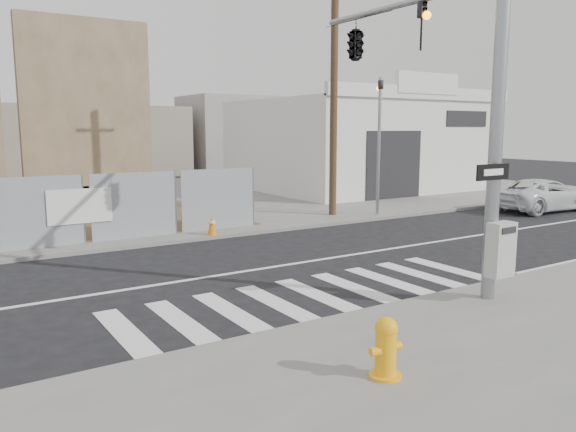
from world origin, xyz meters
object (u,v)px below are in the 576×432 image
auto_shop (359,144)px  signal_pole (396,68)px  suv (543,195)px  traffic_cone_d (212,225)px  fire_hydrant (386,348)px

auto_shop → signal_pole: bearing=-127.5°
suv → traffic_cone_d: bearing=85.9°
fire_hydrant → signal_pole: bearing=57.8°
signal_pole → fire_hydrant: (-4.14, -4.34, -4.25)m
signal_pole → auto_shop: signal_pole is taller
suv → fire_hydrant: bearing=121.1°
auto_shop → suv: bearing=-84.2°
fire_hydrant → suv: size_ratio=0.17×
fire_hydrant → suv: (16.74, 8.59, 0.14)m
fire_hydrant → auto_shop: bearing=62.5°
auto_shop → traffic_cone_d: bearing=-146.5°
auto_shop → traffic_cone_d: auto_shop is taller
signal_pole → fire_hydrant: size_ratio=8.39×
auto_shop → fire_hydrant: (-15.65, -19.35, -2.00)m
traffic_cone_d → fire_hydrant: bearing=-102.9°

